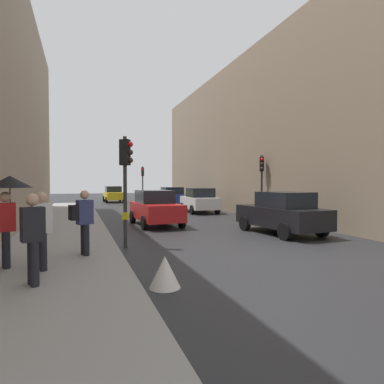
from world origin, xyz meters
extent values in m
plane|color=#28282B|center=(0.00, 0.00, 0.00)|extent=(120.00, 120.00, 0.00)
cube|color=gray|center=(-6.33, 6.00, 0.08)|extent=(3.45, 40.00, 0.16)
cube|color=gray|center=(10.61, 11.20, 5.38)|extent=(12.00, 34.23, 10.76)
cylinder|color=#2D2D2D|center=(-4.31, 2.71, 1.83)|extent=(0.12, 0.12, 3.65)
cube|color=black|center=(-4.31, 2.71, 3.13)|extent=(0.38, 0.36, 0.84)
cube|color=yellow|center=(-4.31, 2.71, 1.05)|extent=(0.24, 0.25, 0.24)
sphere|color=red|center=(-4.15, 2.61, 3.39)|extent=(0.18, 0.18, 0.18)
sphere|color=#2D231E|center=(-4.15, 2.61, 3.13)|extent=(0.18, 0.18, 0.18)
sphere|color=#2D231E|center=(-4.15, 2.61, 2.87)|extent=(0.18, 0.18, 0.18)
cylinder|color=#2D2D2D|center=(4.31, 8.30, 1.87)|extent=(0.12, 0.12, 3.75)
cube|color=black|center=(4.31, 8.30, 3.23)|extent=(0.35, 0.38, 0.84)
cube|color=yellow|center=(4.31, 8.30, 1.05)|extent=(0.25, 0.23, 0.24)
sphere|color=red|center=(4.22, 8.13, 3.49)|extent=(0.18, 0.18, 0.18)
sphere|color=#2D231E|center=(4.22, 8.13, 3.23)|extent=(0.18, 0.18, 0.18)
sphere|color=#2D231E|center=(4.22, 8.13, 2.97)|extent=(0.18, 0.18, 0.18)
cylinder|color=#2D2D2D|center=(0.24, 23.69, 1.88)|extent=(0.12, 0.12, 3.77)
cube|color=black|center=(0.24, 23.69, 3.25)|extent=(0.24, 0.30, 0.84)
cube|color=yellow|center=(0.24, 23.69, 1.05)|extent=(0.20, 0.16, 0.24)
sphere|color=red|center=(0.24, 23.50, 3.51)|extent=(0.18, 0.18, 0.18)
sphere|color=#2D231E|center=(0.24, 23.50, 3.25)|extent=(0.18, 0.18, 0.18)
sphere|color=#2D231E|center=(0.24, 23.50, 2.99)|extent=(0.18, 0.18, 0.18)
cube|color=red|center=(-2.11, 7.81, 0.72)|extent=(1.97, 4.27, 0.80)
cube|color=black|center=(-2.12, 8.06, 1.44)|extent=(1.68, 2.06, 0.64)
cylinder|color=black|center=(-1.15, 6.50, 0.32)|extent=(0.25, 0.65, 0.64)
cylinder|color=black|center=(-2.95, 6.42, 0.32)|extent=(0.25, 0.65, 0.64)
cylinder|color=black|center=(-1.26, 9.19, 0.32)|extent=(0.25, 0.65, 0.64)
cylinder|color=black|center=(-3.06, 9.12, 0.32)|extent=(0.25, 0.65, 0.64)
cube|color=yellow|center=(-2.14, 28.31, 0.72)|extent=(1.92, 4.25, 0.80)
cube|color=black|center=(-2.14, 28.56, 1.44)|extent=(1.66, 2.04, 0.64)
cylinder|color=black|center=(-1.20, 26.99, 0.32)|extent=(0.24, 0.65, 0.64)
cylinder|color=black|center=(-3.00, 26.93, 0.32)|extent=(0.24, 0.65, 0.64)
cylinder|color=black|center=(-1.28, 29.68, 0.32)|extent=(0.24, 0.65, 0.64)
cylinder|color=black|center=(-3.07, 29.63, 0.32)|extent=(0.24, 0.65, 0.64)
cube|color=navy|center=(2.05, 19.63, 0.72)|extent=(1.85, 4.22, 0.80)
cube|color=black|center=(2.05, 19.38, 1.44)|extent=(1.63, 2.02, 0.64)
cylinder|color=black|center=(1.17, 20.99, 0.32)|extent=(0.23, 0.64, 0.64)
cylinder|color=black|center=(2.97, 20.97, 0.32)|extent=(0.23, 0.64, 0.64)
cylinder|color=black|center=(1.13, 18.29, 0.32)|extent=(0.23, 0.64, 0.64)
cylinder|color=black|center=(2.93, 18.27, 0.32)|extent=(0.23, 0.64, 0.64)
cube|color=black|center=(2.26, 3.49, 0.72)|extent=(2.10, 4.32, 0.80)
cube|color=black|center=(2.28, 3.24, 1.44)|extent=(1.74, 2.11, 0.64)
cylinder|color=black|center=(1.27, 4.77, 0.32)|extent=(0.27, 0.65, 0.64)
cylinder|color=black|center=(3.06, 4.90, 0.32)|extent=(0.27, 0.65, 0.64)
cylinder|color=black|center=(1.46, 2.08, 0.32)|extent=(0.27, 0.65, 0.64)
cylinder|color=black|center=(3.26, 2.21, 0.32)|extent=(0.27, 0.65, 0.64)
cube|color=silver|center=(2.44, 13.67, 0.72)|extent=(2.04, 4.30, 0.80)
cube|color=black|center=(2.43, 13.42, 1.44)|extent=(1.71, 2.09, 0.64)
cylinder|color=black|center=(1.62, 15.07, 0.32)|extent=(0.26, 0.65, 0.64)
cylinder|color=black|center=(3.42, 14.97, 0.32)|extent=(0.26, 0.65, 0.64)
cylinder|color=black|center=(1.47, 12.37, 0.32)|extent=(0.26, 0.65, 0.64)
cylinder|color=black|center=(3.26, 12.27, 0.32)|extent=(0.26, 0.65, 0.64)
cylinder|color=black|center=(-7.38, 0.60, 0.58)|extent=(0.16, 0.16, 0.85)
cylinder|color=black|center=(-7.32, 0.41, 0.58)|extent=(0.16, 0.16, 0.85)
cube|color=red|center=(-7.35, 0.51, 1.34)|extent=(0.46, 0.36, 0.66)
sphere|color=tan|center=(-7.35, 0.51, 1.81)|extent=(0.24, 0.24, 0.24)
cylinder|color=black|center=(-7.25, 0.54, 1.59)|extent=(0.02, 0.02, 0.90)
cone|color=black|center=(-7.25, 0.54, 2.16)|extent=(1.00, 1.00, 0.28)
cylinder|color=black|center=(-6.55, 0.11, 0.58)|extent=(0.16, 0.16, 0.85)
cylinder|color=black|center=(-6.50, -0.08, 0.58)|extent=(0.16, 0.16, 0.85)
cube|color=silver|center=(-6.53, 0.02, 1.34)|extent=(0.45, 0.35, 0.66)
sphere|color=tan|center=(-6.53, 0.02, 1.81)|extent=(0.24, 0.24, 0.24)
cube|color=black|center=(-6.82, -0.06, 1.34)|extent=(0.26, 0.32, 0.40)
cylinder|color=black|center=(-5.63, 1.36, 0.58)|extent=(0.16, 0.16, 0.85)
cylinder|color=black|center=(-5.56, 1.18, 0.58)|extent=(0.16, 0.16, 0.85)
cube|color=navy|center=(-5.59, 1.27, 1.34)|extent=(0.47, 0.38, 0.66)
sphere|color=tan|center=(-5.59, 1.27, 1.81)|extent=(0.24, 0.24, 0.24)
cube|color=black|center=(-5.87, 1.17, 1.34)|extent=(0.28, 0.33, 0.40)
cylinder|color=black|center=(-6.62, -1.03, 0.58)|extent=(0.16, 0.16, 0.85)
cylinder|color=black|center=(-6.54, -1.21, 0.58)|extent=(0.16, 0.16, 0.85)
cube|color=black|center=(-6.58, -1.12, 1.34)|extent=(0.47, 0.39, 0.66)
sphere|color=tan|center=(-6.58, -1.12, 1.81)|extent=(0.24, 0.24, 0.24)
cone|color=silver|center=(-4.10, -1.64, 0.33)|extent=(0.64, 0.64, 0.65)
camera|label=1|loc=(-5.73, -7.90, 2.13)|focal=29.95mm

